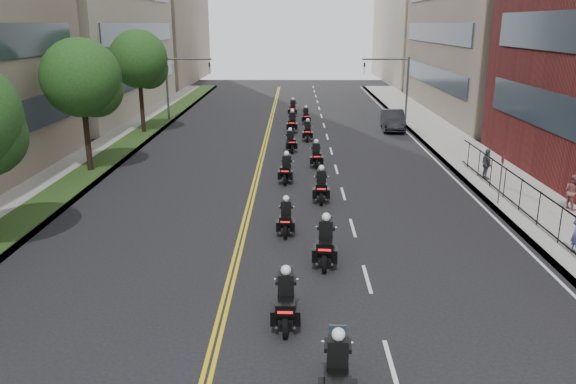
% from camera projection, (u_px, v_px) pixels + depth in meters
% --- Properties ---
extents(sidewalk_right, '(4.00, 90.00, 0.15)m').
position_uv_depth(sidewalk_right, '(484.00, 169.00, 33.41)').
color(sidewalk_right, gray).
rests_on(sidewalk_right, ground).
extents(sidewalk_left, '(4.00, 90.00, 0.15)m').
position_uv_depth(sidewalk_left, '(83.00, 167.00, 33.69)').
color(sidewalk_left, gray).
rests_on(sidewalk_left, ground).
extents(grass_strip, '(2.00, 90.00, 0.04)m').
position_uv_depth(grass_strip, '(97.00, 166.00, 33.66)').
color(grass_strip, '#213B15').
rests_on(grass_strip, sidewalk_left).
extents(iron_fence, '(0.05, 28.00, 1.50)m').
position_uv_depth(iron_fence, '(572.00, 234.00, 20.74)').
color(iron_fence, black).
rests_on(iron_fence, sidewalk_right).
extents(street_trees, '(4.40, 38.40, 7.98)m').
position_uv_depth(street_trees, '(43.00, 96.00, 26.10)').
color(street_trees, black).
rests_on(street_trees, ground).
extents(traffic_signal_right, '(4.09, 0.20, 5.60)m').
position_uv_depth(traffic_signal_right, '(397.00, 79.00, 48.67)').
color(traffic_signal_right, '#3F3F44').
rests_on(traffic_signal_right, ground).
extents(traffic_signal_left, '(4.09, 0.20, 5.60)m').
position_uv_depth(traffic_signal_left, '(178.00, 79.00, 48.89)').
color(traffic_signal_left, '#3F3F44').
rests_on(traffic_signal_left, ground).
extents(motorcycle_1, '(0.61, 2.48, 1.83)m').
position_uv_depth(motorcycle_1, '(337.00, 375.00, 12.75)').
color(motorcycle_1, black).
rests_on(motorcycle_1, ground).
extents(motorcycle_2, '(0.55, 2.39, 1.77)m').
position_uv_depth(motorcycle_2, '(286.00, 301.00, 16.16)').
color(motorcycle_2, black).
rests_on(motorcycle_2, ground).
extents(motorcycle_3, '(0.68, 2.55, 1.88)m').
position_uv_depth(motorcycle_3, '(326.00, 244.00, 20.25)').
color(motorcycle_3, black).
rests_on(motorcycle_3, ground).
extents(motorcycle_4, '(0.50, 2.15, 1.59)m').
position_uv_depth(motorcycle_4, '(286.00, 218.00, 23.22)').
color(motorcycle_4, black).
rests_on(motorcycle_4, ground).
extents(motorcycle_5, '(0.56, 2.39, 1.77)m').
position_uv_depth(motorcycle_5, '(321.00, 187.00, 27.44)').
color(motorcycle_5, black).
rests_on(motorcycle_5, ground).
extents(motorcycle_6, '(0.60, 2.32, 1.71)m').
position_uv_depth(motorcycle_6, '(286.00, 170.00, 30.69)').
color(motorcycle_6, black).
rests_on(motorcycle_6, ground).
extents(motorcycle_7, '(0.52, 2.26, 1.67)m').
position_uv_depth(motorcycle_7, '(316.00, 156.00, 34.00)').
color(motorcycle_7, black).
rests_on(motorcycle_7, ground).
extents(motorcycle_8, '(0.66, 2.19, 1.62)m').
position_uv_depth(motorcycle_8, '(290.00, 142.00, 38.06)').
color(motorcycle_8, black).
rests_on(motorcycle_8, ground).
extents(motorcycle_9, '(0.52, 2.22, 1.64)m').
position_uv_depth(motorcycle_9, '(308.00, 132.00, 41.58)').
color(motorcycle_9, black).
rests_on(motorcycle_9, ground).
extents(motorcycle_10, '(0.58, 2.50, 1.84)m').
position_uv_depth(motorcycle_10, '(292.00, 123.00, 44.71)').
color(motorcycle_10, black).
rests_on(motorcycle_10, ground).
extents(motorcycle_11, '(0.51, 2.16, 1.59)m').
position_uv_depth(motorcycle_11, '(306.00, 117.00, 48.48)').
color(motorcycle_11, black).
rests_on(motorcycle_11, ground).
extents(motorcycle_12, '(0.60, 2.36, 1.74)m').
position_uv_depth(motorcycle_12, '(293.00, 109.00, 52.37)').
color(motorcycle_12, black).
rests_on(motorcycle_12, ground).
extents(parked_sedan, '(2.02, 4.95, 1.60)m').
position_uv_depth(parked_sedan, '(393.00, 120.00, 45.71)').
color(parked_sedan, black).
rests_on(parked_sedan, ground).
extents(pedestrian_b, '(0.80, 0.92, 1.62)m').
position_uv_depth(pedestrian_b, '(573.00, 192.00, 25.74)').
color(pedestrian_b, '#8D4D4E').
rests_on(pedestrian_b, sidewalk_right).
extents(pedestrian_c, '(0.51, 1.03, 1.71)m').
position_uv_depth(pedestrian_c, '(487.00, 164.00, 30.61)').
color(pedestrian_c, '#46474F').
rests_on(pedestrian_c, sidewalk_right).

